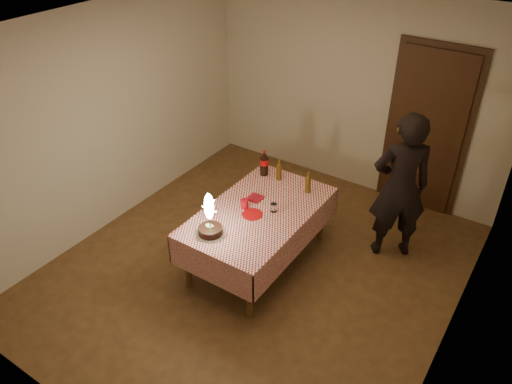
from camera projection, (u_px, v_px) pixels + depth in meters
ground at (256, 269)px, 5.51m from camera, size 4.00×4.50×0.01m
room_shell at (264, 132)px, 4.64m from camera, size 4.04×4.54×2.62m
dining_table at (259, 218)px, 5.30m from camera, size 1.02×1.72×0.69m
birthday_cake at (210, 222)px, 4.84m from camera, size 0.30×0.30×0.47m
red_plate at (252, 214)px, 5.18m from camera, size 0.22×0.22×0.01m
red_cup at (245, 204)px, 5.27m from camera, size 0.08×0.08×0.10m
clear_cup at (274, 208)px, 5.22m from camera, size 0.07×0.07×0.09m
napkin_stack at (255, 198)px, 5.43m from camera, size 0.15×0.15×0.02m
cola_bottle at (264, 163)px, 5.78m from camera, size 0.10×0.10×0.32m
amber_bottle_left at (279, 170)px, 5.71m from camera, size 0.06×0.06×0.25m
amber_bottle_right at (308, 183)px, 5.49m from camera, size 0.06×0.06×0.25m
photographer at (400, 187)px, 5.30m from camera, size 0.75×0.70×1.73m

